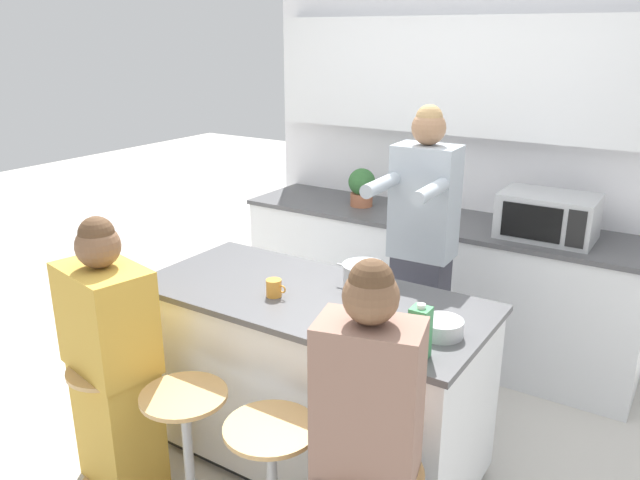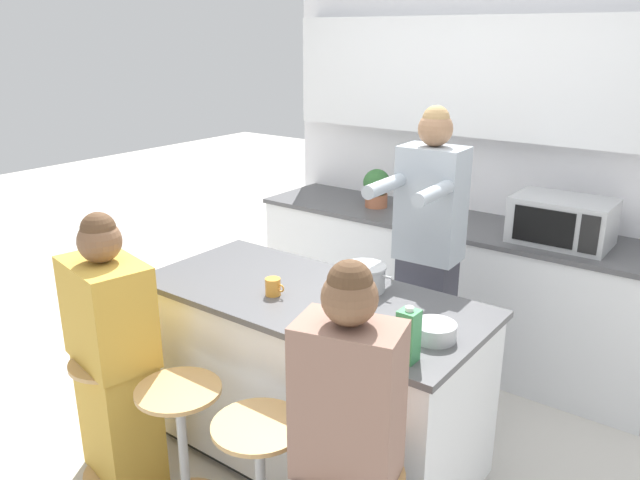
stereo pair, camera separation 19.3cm
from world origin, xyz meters
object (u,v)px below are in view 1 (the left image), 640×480
at_px(microwave, 548,216).
at_px(potted_plant, 362,186).
at_px(fruit_bowl, 442,328).
at_px(coffee_cup_near, 274,288).
at_px(cooking_pot, 364,276).
at_px(kitchen_island, 311,378).
at_px(person_cooking, 421,265).
at_px(bar_stool_center_left, 188,450).
at_px(person_seated_near, 366,465).
at_px(bar_stool_leftmost, 115,420).
at_px(juice_carton, 420,333).
at_px(person_wrapped_blanket, 112,366).

distance_m(microwave, potted_plant, 1.29).
distance_m(fruit_bowl, microwave, 1.53).
bearing_deg(coffee_cup_near, cooking_pot, 44.90).
distance_m(kitchen_island, microwave, 1.74).
bearing_deg(person_cooking, kitchen_island, -111.03).
bearing_deg(bar_stool_center_left, kitchen_island, 70.69).
height_order(person_cooking, person_seated_near, person_cooking).
bearing_deg(person_seated_near, person_cooking, 92.58).
relative_size(cooking_pot, fruit_bowl, 1.69).
distance_m(bar_stool_leftmost, fruit_bowl, 1.61).
bearing_deg(kitchen_island, fruit_bowl, -5.36).
xyz_separation_m(bar_stool_leftmost, juice_carton, (1.36, 0.39, 0.67)).
height_order(kitchen_island, person_seated_near, person_seated_near).
height_order(person_seated_near, potted_plant, person_seated_near).
bearing_deg(bar_stool_leftmost, bar_stool_center_left, 3.16).
distance_m(person_cooking, potted_plant, 1.14).
bearing_deg(kitchen_island, microwave, 63.63).
distance_m(person_seated_near, juice_carton, 0.52).
xyz_separation_m(kitchen_island, cooking_pot, (0.18, 0.20, 0.51)).
bearing_deg(fruit_bowl, coffee_cup_near, -176.60).
xyz_separation_m(kitchen_island, microwave, (0.72, 1.46, 0.59)).
bearing_deg(coffee_cup_near, juice_carton, -11.73).
distance_m(person_seated_near, potted_plant, 2.51).
relative_size(microwave, potted_plant, 2.03).
xyz_separation_m(person_wrapped_blanket, person_seated_near, (1.33, 0.00, 0.02)).
distance_m(kitchen_island, cooking_pot, 0.58).
bearing_deg(cooking_pot, person_seated_near, -60.21).
distance_m(person_cooking, person_seated_near, 1.46).
relative_size(bar_stool_leftmost, cooking_pot, 2.10).
bearing_deg(cooking_pot, person_cooking, 82.70).
xyz_separation_m(juice_carton, microwave, (0.04, 1.74, 0.04)).
relative_size(bar_stool_leftmost, microwave, 1.16).
distance_m(coffee_cup_near, juice_carton, 0.83).
bearing_deg(person_cooking, person_seated_near, -75.40).
bearing_deg(person_cooking, bar_stool_leftmost, -125.86).
relative_size(juice_carton, potted_plant, 0.82).
height_order(fruit_bowl, juice_carton, juice_carton).
bearing_deg(bar_stool_center_left, bar_stool_leftmost, -176.84).
distance_m(person_wrapped_blanket, fruit_bowl, 1.51).
xyz_separation_m(bar_stool_leftmost, cooking_pot, (0.85, 0.87, 0.63)).
distance_m(bar_stool_center_left, fruit_bowl, 1.23).
xyz_separation_m(person_cooking, potted_plant, (-0.81, 0.78, 0.18)).
height_order(person_cooking, juice_carton, person_cooking).
relative_size(person_cooking, juice_carton, 7.88).
height_order(kitchen_island, cooking_pot, cooking_pot).
height_order(kitchen_island, microwave, microwave).
height_order(bar_stool_leftmost, microwave, microwave).
height_order(kitchen_island, bar_stool_center_left, kitchen_island).
bearing_deg(person_wrapped_blanket, person_seated_near, 12.08).
relative_size(kitchen_island, person_seated_near, 1.19).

